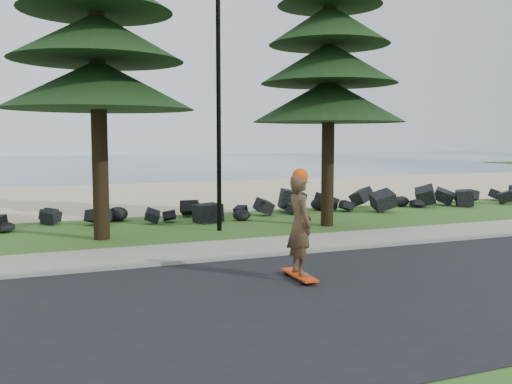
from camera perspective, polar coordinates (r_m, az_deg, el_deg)
ground at (r=14.45m, az=0.34°, el=-5.77°), size 160.00×160.00×0.00m
road at (r=10.54m, az=9.83°, el=-10.06°), size 160.00×7.00×0.02m
kerb at (r=13.63m, az=1.78°, el=-6.24°), size 160.00×0.20×0.10m
sidewalk at (r=14.63m, az=0.04°, el=-5.47°), size 160.00×2.00×0.08m
beach_sand at (r=28.27m, az=-10.92°, el=-0.33°), size 160.00×15.00×0.01m
ocean at (r=64.40m, az=-17.22°, el=2.74°), size 160.00×58.00×0.01m
seawall_boulders at (r=19.67m, az=-5.89°, el=-2.79°), size 60.00×2.40×1.10m
lamp_post at (r=17.23m, az=-3.77°, el=9.85°), size 0.25×0.14×8.14m
skateboarder at (r=11.22m, az=4.40°, el=-3.32°), size 0.50×1.19×2.20m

